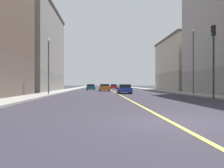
# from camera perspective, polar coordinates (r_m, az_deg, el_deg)

# --- Properties ---
(ground_plane) EXTENTS (400.00, 400.00, 0.00)m
(ground_plane) POSITION_cam_1_polar(r_m,az_deg,el_deg) (9.24, 12.85, -8.25)
(ground_plane) COLOR #302C38
(ground_plane) RESTS_ON ground
(sidewalk_left) EXTENTS (2.62, 168.00, 0.15)m
(sidewalk_left) POSITION_cam_1_polar(r_m,az_deg,el_deg) (58.97, 8.51, -1.21)
(sidewalk_left) COLOR #9E9B93
(sidewalk_left) RESTS_ON ground
(sidewalk_right) EXTENTS (2.62, 168.00, 0.15)m
(sidewalk_right) POSITION_cam_1_polar(r_m,az_deg,el_deg) (58.20, -9.42, -1.22)
(sidewalk_right) COLOR #9E9B93
(sidewalk_right) RESTS_ON ground
(lane_center_stripe) EXTENTS (0.16, 154.00, 0.01)m
(lane_center_stripe) POSITION_cam_1_polar(r_m,az_deg,el_deg) (57.87, -0.39, -1.30)
(lane_center_stripe) COLOR #E5D14C
(lane_center_stripe) RESTS_ON ground
(building_left_mid) EXTENTS (8.84, 17.64, 10.34)m
(building_left_mid) POSITION_cam_1_polar(r_m,az_deg,el_deg) (52.37, 16.37, 4.23)
(building_left_mid) COLOR #9D9688
(building_left_mid) RESTS_ON ground
(building_right_midblock) EXTENTS (8.84, 23.15, 15.02)m
(building_right_midblock) POSITION_cam_1_polar(r_m,az_deg,el_deg) (47.86, -17.78, 7.44)
(building_right_midblock) COLOR slate
(building_right_midblock) RESTS_ON ground
(traffic_light_left_near) EXTENTS (0.40, 0.32, 6.42)m
(traffic_light_left_near) POSITION_cam_1_polar(r_m,az_deg,el_deg) (23.80, 21.88, 6.77)
(traffic_light_left_near) COLOR #2D2D2D
(traffic_light_left_near) RESTS_ON ground
(street_lamp_left_near) EXTENTS (0.36, 0.36, 7.56)m
(street_lamp_left_near) POSITION_cam_1_polar(r_m,az_deg,el_deg) (31.05, 17.84, 6.24)
(street_lamp_left_near) COLOR #4C4C51
(street_lamp_left_near) RESTS_ON ground
(street_lamp_right_near) EXTENTS (0.36, 0.36, 6.47)m
(street_lamp_right_near) POSITION_cam_1_polar(r_m,az_deg,el_deg) (30.58, -14.12, 5.25)
(street_lamp_right_near) COLOR #4C4C51
(street_lamp_right_near) RESTS_ON ground
(car_blue) EXTENTS (1.86, 4.47, 1.28)m
(car_blue) POSITION_cam_1_polar(r_m,az_deg,el_deg) (35.32, 2.85, -1.12)
(car_blue) COLOR #23389E
(car_blue) RESTS_ON ground
(car_orange) EXTENTS (2.03, 4.27, 1.31)m
(car_orange) POSITION_cam_1_polar(r_m,az_deg,el_deg) (47.31, -1.69, -0.81)
(car_orange) COLOR orange
(car_orange) RESTS_ON ground
(car_teal) EXTENTS (1.93, 3.95, 1.28)m
(car_teal) POSITION_cam_1_polar(r_m,az_deg,el_deg) (56.35, -4.77, -0.70)
(car_teal) COLOR #196670
(car_teal) RESTS_ON ground
(car_red) EXTENTS (1.95, 4.34, 1.25)m
(car_red) POSITION_cam_1_polar(r_m,az_deg,el_deg) (68.63, 0.33, -0.59)
(car_red) COLOR red
(car_red) RESTS_ON ground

